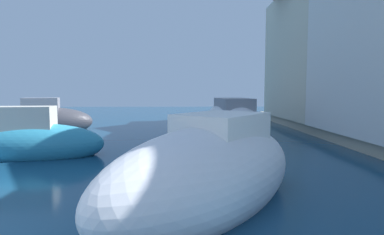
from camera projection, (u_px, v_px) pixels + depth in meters
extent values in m
ellipsoid|color=white|center=(231.00, 122.00, 16.14)|extent=(3.02, 6.41, 2.14)
cube|color=gray|center=(234.00, 104.00, 15.57)|extent=(1.77, 2.83, 0.61)
ellipsoid|color=white|center=(209.00, 177.00, 5.92)|extent=(5.20, 5.73, 2.01)
cube|color=white|center=(222.00, 128.00, 6.19)|extent=(2.15, 2.22, 0.60)
ellipsoid|color=teal|center=(36.00, 145.00, 10.27)|extent=(4.64, 2.21, 1.45)
cube|color=beige|center=(23.00, 119.00, 10.14)|extent=(2.04, 1.18, 0.87)
ellipsoid|color=#3F3F47|center=(49.00, 122.00, 17.24)|extent=(4.99, 3.09, 1.67)
cube|color=gray|center=(41.00, 106.00, 17.05)|extent=(2.09, 1.70, 0.87)
cube|color=beige|center=(332.00, 56.00, 19.42)|extent=(6.41, 8.09, 7.89)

